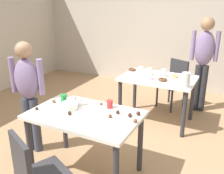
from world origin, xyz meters
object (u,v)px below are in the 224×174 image
object	(u,v)px
soda_can	(64,100)
chair_far_table	(174,81)
dining_table_near	(85,122)
chair_near_table	(35,173)
mixing_bowl	(70,106)
person_adult_far	(204,56)
pitcher_far	(186,80)
dining_table_far	(158,84)
person_girl_near	(28,89)

from	to	relation	value
soda_can	chair_far_table	bearing A→B (deg)	71.60
dining_table_near	chair_far_table	xyz separation A→B (m)	(0.41, 2.33, -0.15)
chair_near_table	mixing_bowl	distance (m)	0.84
chair_far_table	person_adult_far	distance (m)	0.66
chair_near_table	dining_table_near	bearing A→B (deg)	87.68
mixing_bowl	soda_can	distance (m)	0.15
dining_table_near	pitcher_far	bearing A→B (deg)	59.35
dining_table_near	chair_near_table	bearing A→B (deg)	-92.32
chair_far_table	pitcher_far	distance (m)	1.14
dining_table_far	person_girl_near	size ratio (longest dim) A/B	0.78
dining_table_far	chair_near_table	bearing A→B (deg)	-98.19
person_girl_near	pitcher_far	world-z (taller)	person_girl_near
dining_table_far	pitcher_far	distance (m)	0.60
chair_far_table	person_adult_far	xyz separation A→B (m)	(0.44, 0.04, 0.49)
chair_far_table	soda_can	size ratio (longest dim) A/B	7.13
pitcher_far	chair_far_table	bearing A→B (deg)	110.28
soda_can	pitcher_far	bearing A→B (deg)	47.61
pitcher_far	chair_near_table	bearing A→B (deg)	-111.50
dining_table_far	soda_can	distance (m)	1.66
soda_can	dining_table_near	bearing A→B (deg)	-15.34
person_adult_far	soda_can	distance (m)	2.58
dining_table_near	pitcher_far	xyz separation A→B (m)	(0.78, 1.32, 0.21)
person_adult_far	chair_far_table	bearing A→B (deg)	-174.82
chair_near_table	person_adult_far	world-z (taller)	person_adult_far
dining_table_far	soda_can	world-z (taller)	soda_can
dining_table_far	chair_near_table	size ratio (longest dim) A/B	1.29
dining_table_far	person_girl_near	distance (m)	1.94
dining_table_far	person_adult_far	bearing A→B (deg)	54.50
chair_near_table	mixing_bowl	bearing A→B (deg)	102.98
chair_far_table	soda_can	distance (m)	2.38
soda_can	pitcher_far	size ratio (longest dim) A/B	0.58
chair_near_table	soda_can	xyz separation A→B (m)	(-0.31, 0.83, 0.31)
person_girl_near	pitcher_far	size ratio (longest dim) A/B	6.79
mixing_bowl	dining_table_near	bearing A→B (deg)	-7.03
chair_near_table	person_adult_far	size ratio (longest dim) A/B	0.53
person_girl_near	person_adult_far	distance (m)	2.87
dining_table_far	chair_far_table	world-z (taller)	chair_far_table
dining_table_near	chair_far_table	bearing A→B (deg)	80.09
person_girl_near	pitcher_far	distance (m)	2.06
soda_can	pitcher_far	xyz separation A→B (m)	(1.12, 1.23, 0.05)
dining_table_far	pitcher_far	bearing A→B (deg)	-31.79
dining_table_far	chair_far_table	size ratio (longest dim) A/B	1.29
dining_table_near	person_adult_far	size ratio (longest dim) A/B	0.72
chair_near_table	pitcher_far	xyz separation A→B (m)	(0.81, 2.06, 0.36)
person_girl_near	soda_can	xyz separation A→B (m)	(0.53, 0.01, -0.05)
dining_table_far	dining_table_near	bearing A→B (deg)	-100.84
dining_table_far	person_girl_near	world-z (taller)	person_girl_near
dining_table_far	chair_near_table	xyz separation A→B (m)	(-0.34, -2.35, -0.15)
chair_far_table	pitcher_far	xyz separation A→B (m)	(0.37, -1.01, 0.36)
person_girl_near	dining_table_near	bearing A→B (deg)	-5.47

